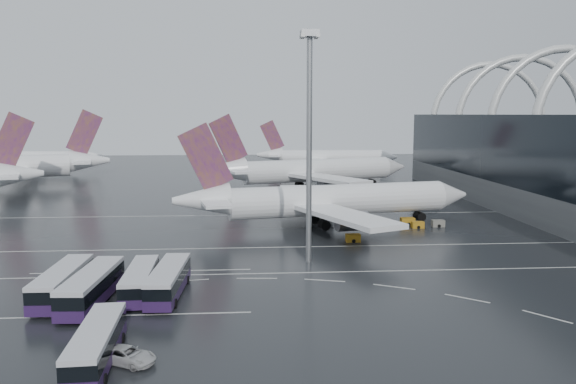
{
  "coord_description": "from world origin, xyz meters",
  "views": [
    {
      "loc": [
        -10.1,
        -71.2,
        20.06
      ],
      "look_at": [
        -3.47,
        22.65,
        7.0
      ],
      "focal_mm": 35.0,
      "sensor_mm": 36.0,
      "label": 1
    }
  ],
  "objects": [
    {
      "name": "gse_cart_belly_c",
      "position": [
        6.32,
        14.87,
        0.62
      ],
      "size": [
        2.27,
        1.34,
        1.24
      ],
      "primitive_type": "cube",
      "color": "#AB7516",
      "rests_on": "ground"
    },
    {
      "name": "jet_remote_far",
      "position": [
        -80.54,
        127.16,
        4.77
      ],
      "size": [
        42.51,
        34.3,
        18.49
      ],
      "rotation": [
        0.0,
        0.0,
        3.03
      ],
      "color": "white",
      "rests_on": "ground"
    },
    {
      "name": "bus_bay_line_north",
      "position": [
        -24.0,
        0.0,
        0.01
      ],
      "size": [
        28.0,
        0.25,
        0.01
      ],
      "primitive_type": "cube",
      "color": "silver",
      "rests_on": "ground"
    },
    {
      "name": "lane_marking_mid",
      "position": [
        0.0,
        12.0,
        0.01
      ],
      "size": [
        120.0,
        0.25,
        0.01
      ],
      "primitive_type": "cube",
      "color": "silver",
      "rests_on": "ground"
    },
    {
      "name": "van_curve_a",
      "position": [
        -20.11,
        -27.2,
        0.69
      ],
      "size": [
        5.45,
        4.24,
        1.38
      ],
      "primitive_type": "imported",
      "rotation": [
        0.0,
        0.0,
        1.11
      ],
      "color": "silver",
      "rests_on": "ground"
    },
    {
      "name": "bus_row_far_c",
      "position": [
        -22.52,
        -27.06,
        1.67
      ],
      "size": [
        3.4,
        12.44,
        3.03
      ],
      "rotation": [
        0.0,
        0.0,
        1.62
      ],
      "color": "#2D1543",
      "rests_on": "ground"
    },
    {
      "name": "lane_marking_near",
      "position": [
        0.0,
        -2.0,
        0.01
      ],
      "size": [
        120.0,
        0.25,
        0.01
      ],
      "primitive_type": "cube",
      "color": "silver",
      "rests_on": "ground"
    },
    {
      "name": "gse_cart_belly_b",
      "position": [
        23.83,
        25.75,
        0.6
      ],
      "size": [
        2.21,
        1.3,
        1.2
      ],
      "primitive_type": "cube",
      "color": "slate",
      "rests_on": "ground"
    },
    {
      "name": "floodlight_mast",
      "position": [
        -2.02,
        3.24,
        19.4
      ],
      "size": [
        2.36,
        2.36,
        30.85
      ],
      "color": "gray",
      "rests_on": "ground"
    },
    {
      "name": "airliner_gate_c",
      "position": [
        17.23,
        129.12,
        4.52
      ],
      "size": [
        50.69,
        46.71,
        18.06
      ],
      "rotation": [
        0.0,
        0.0,
        -0.06
      ],
      "color": "white",
      "rests_on": "ground"
    },
    {
      "name": "bus_row_near_c",
      "position": [
        -22.34,
        -9.49,
        1.66
      ],
      "size": [
        3.26,
        12.36,
        3.02
      ],
      "rotation": [
        0.0,
        0.0,
        1.61
      ],
      "color": "#2D1543",
      "rests_on": "ground"
    },
    {
      "name": "ground",
      "position": [
        0.0,
        0.0,
        0.0
      ],
      "size": [
        420.0,
        420.0,
        0.0
      ],
      "primitive_type": "plane",
      "color": "black",
      "rests_on": "ground"
    },
    {
      "name": "lane_marking_far",
      "position": [
        0.0,
        40.0,
        0.01
      ],
      "size": [
        120.0,
        0.25,
        0.01
      ],
      "primitive_type": "cube",
      "color": "silver",
      "rests_on": "ground"
    },
    {
      "name": "bus_row_near_d",
      "position": [
        -19.11,
        -9.97,
        1.77
      ],
      "size": [
        3.58,
        13.18,
        3.22
      ],
      "rotation": [
        0.0,
        0.0,
        1.52
      ],
      "color": "#2D1543",
      "rests_on": "ground"
    },
    {
      "name": "bus_row_near_b",
      "position": [
        -26.91,
        -12.06,
        1.88
      ],
      "size": [
        3.95,
        14.03,
        3.41
      ],
      "rotation": [
        0.0,
        0.0,
        1.51
      ],
      "color": "#2D1543",
      "rests_on": "ground"
    },
    {
      "name": "bus_row_near_a",
      "position": [
        -30.57,
        -10.21,
        1.82
      ],
      "size": [
        3.38,
        13.49,
        3.31
      ],
      "rotation": [
        0.0,
        0.0,
        1.56
      ],
      "color": "#2D1543",
      "rests_on": "ground"
    },
    {
      "name": "jet_remote_mid",
      "position": [
        -73.68,
        90.32,
        5.56
      ],
      "size": [
        49.12,
        39.85,
        21.56
      ],
      "rotation": [
        0.0,
        0.0,
        3.41
      ],
      "color": "white",
      "rests_on": "ground"
    },
    {
      "name": "airliner_gate_b",
      "position": [
        5.59,
        76.25,
        5.05
      ],
      "size": [
        56.75,
        50.41,
        20.2
      ],
      "rotation": [
        0.0,
        0.0,
        0.33
      ],
      "color": "white",
      "rests_on": "ground"
    },
    {
      "name": "airliner_main",
      "position": [
        3.3,
        26.79,
        4.69
      ],
      "size": [
        55.11,
        47.61,
        18.74
      ],
      "rotation": [
        0.0,
        0.0,
        0.2
      ],
      "color": "white",
      "rests_on": "ground"
    },
    {
      "name": "gse_cart_belly_e",
      "position": [
        18.74,
        27.52,
        0.68
      ],
      "size": [
        2.51,
        1.48,
        1.37
      ],
      "primitive_type": "cube",
      "color": "#AB7516",
      "rests_on": "ground"
    },
    {
      "name": "gse_cart_belly_a",
      "position": [
        19.8,
        24.79,
        0.58
      ],
      "size": [
        2.13,
        1.26,
        1.16
      ],
      "primitive_type": "cube",
      "color": "#AB7516",
      "rests_on": "ground"
    },
    {
      "name": "bus_bay_line_south",
      "position": [
        -24.0,
        -16.0,
        0.01
      ],
      "size": [
        28.0,
        0.25,
        0.01
      ],
      "primitive_type": "cube",
      "color": "silver",
      "rests_on": "ground"
    }
  ]
}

